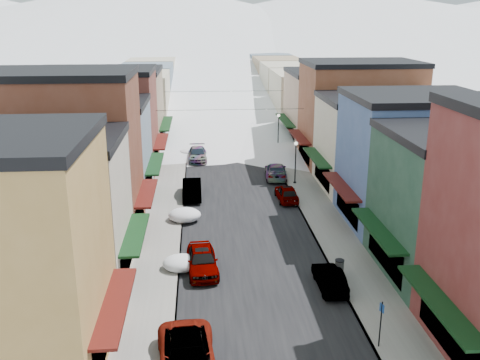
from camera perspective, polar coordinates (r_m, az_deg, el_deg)
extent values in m
cube|color=black|center=(80.26, -1.86, 5.54)|extent=(10.00, 160.00, 0.01)
cube|color=gray|center=(80.23, -6.60, 5.48)|extent=(3.20, 160.00, 0.15)
cube|color=gray|center=(80.80, 2.84, 5.65)|extent=(3.20, 160.00, 0.15)
cube|color=slate|center=(80.18, -5.49, 5.51)|extent=(0.10, 160.00, 0.15)
cube|color=slate|center=(80.62, 1.74, 5.64)|extent=(0.10, 160.00, 0.15)
cube|color=#4F120D|center=(26.32, -13.15, -12.83)|extent=(1.20, 7.22, 0.15)
cube|color=beige|center=(34.55, -20.51, -3.70)|extent=(10.00, 8.00, 9.00)
cube|color=black|center=(33.25, -21.36, 3.98)|extent=(10.20, 8.20, 0.50)
cube|color=black|center=(33.88, -11.11, -5.66)|extent=(1.20, 6.80, 0.15)
cube|color=brown|center=(41.61, -18.51, 2.13)|extent=(11.00, 8.00, 12.00)
cube|color=black|center=(40.54, -19.35, 10.69)|extent=(11.20, 8.20, 0.50)
cube|color=#4F120D|center=(41.34, -9.92, -1.37)|extent=(1.20, 6.80, 0.15)
cube|color=gray|center=(49.96, -15.53, 2.73)|extent=(10.00, 9.00, 8.50)
cube|color=black|center=(49.08, -15.94, 7.83)|extent=(10.20, 9.20, 0.50)
cube|color=black|center=(49.44, -9.05, 1.75)|extent=(1.20, 7.65, 0.15)
cube|color=maroon|center=(58.57, -14.97, 5.84)|extent=(12.00, 9.00, 10.50)
cube|color=black|center=(57.80, -15.39, 11.19)|extent=(12.20, 9.20, 0.50)
cube|color=#4F120D|center=(58.15, -8.40, 4.10)|extent=(1.20, 7.65, 0.15)
cube|color=#8E785D|center=(68.20, -12.66, 7.12)|extent=(10.00, 11.00, 9.50)
cube|color=black|center=(67.55, -12.93, 11.29)|extent=(10.20, 11.20, 0.50)
cube|color=black|center=(67.91, -7.87, 6.00)|extent=(1.20, 9.35, 0.15)
cube|color=black|center=(27.47, 20.47, -12.17)|extent=(1.20, 7.65, 0.15)
cube|color=#204432|center=(36.70, 22.92, -2.77)|extent=(10.00, 9.00, 9.00)
cube|color=black|center=(35.48, 23.81, 4.47)|extent=(10.20, 9.20, 0.50)
cube|color=black|center=(34.98, 14.46, -5.16)|extent=(1.20, 7.65, 0.15)
cube|color=#435F98|center=(44.34, 17.85, 1.75)|extent=(10.00, 9.00, 10.00)
cube|color=black|center=(43.32, 18.48, 8.45)|extent=(10.20, 9.20, 0.50)
cube|color=#4F120D|center=(43.06, 10.71, -0.66)|extent=(1.20, 7.65, 0.15)
cube|color=beige|center=(52.85, 14.70, 3.57)|extent=(11.00, 9.00, 8.50)
cube|color=black|center=(52.02, 15.07, 8.39)|extent=(11.20, 9.20, 0.50)
cube|color=black|center=(51.45, 8.17, 2.39)|extent=(1.20, 7.65, 0.15)
cube|color=brown|center=(61.13, 12.54, 6.71)|extent=(12.00, 9.00, 11.00)
cube|color=black|center=(60.40, 12.90, 12.08)|extent=(12.20, 9.20, 0.50)
cube|color=#4F120D|center=(60.01, 6.34, 4.58)|extent=(1.20, 7.65, 0.15)
cube|color=tan|center=(70.54, 9.39, 7.42)|extent=(10.00, 11.00, 9.00)
cube|color=black|center=(69.91, 9.58, 11.25)|extent=(10.20, 11.20, 0.50)
cube|color=black|center=(69.66, 4.83, 6.38)|extent=(1.20, 9.35, 0.15)
cube|color=gray|center=(81.95, -10.81, 8.32)|extent=(9.00, 13.00, 8.00)
cube|color=gray|center=(83.01, 6.80, 8.62)|extent=(9.00, 13.00, 8.00)
cube|color=gray|center=(95.74, -9.94, 9.61)|extent=(9.00, 13.00, 8.00)
cube|color=gray|center=(96.65, 5.20, 9.86)|extent=(9.00, 13.00, 8.00)
cube|color=gray|center=(109.59, -9.28, 10.57)|extent=(9.00, 13.00, 8.00)
cube|color=gray|center=(110.38, 3.99, 10.79)|extent=(9.00, 13.00, 8.00)
cube|color=gray|center=(123.47, -8.77, 11.31)|extent=(9.00, 13.00, 8.00)
cube|color=gray|center=(124.17, 3.04, 11.51)|extent=(9.00, 13.00, 8.00)
cube|color=silver|center=(243.78, -3.74, 14.73)|extent=(360.00, 40.00, 12.00)
cone|color=white|center=(294.74, -10.04, 17.07)|extent=(300.00, 300.00, 34.00)
cone|color=white|center=(297.75, 10.29, 16.67)|extent=(320.00, 320.00, 30.00)
cylinder|color=black|center=(59.48, -1.02, 7.52)|extent=(16.40, 0.04, 0.04)
cylinder|color=black|center=(74.29, -1.73, 9.45)|extent=(16.40, 0.04, 0.04)
imported|color=white|center=(26.45, -5.65, -18.37)|extent=(3.14, 6.06, 1.63)
imported|color=#94969C|center=(35.46, -4.06, -8.51)|extent=(2.27, 4.95, 1.65)
imported|color=black|center=(49.50, -5.15, -0.98)|extent=(1.77, 4.93, 1.62)
imported|color=#A9ACB2|center=(62.18, -4.56, 2.76)|extent=(2.19, 5.25, 1.52)
imported|color=black|center=(33.86, 9.53, -10.30)|extent=(1.47, 4.12, 1.35)
imported|color=#919499|center=(48.70, 5.00, -1.37)|extent=(1.84, 4.35, 1.47)
imported|color=black|center=(55.34, 3.83, 0.98)|extent=(2.66, 5.54, 1.55)
imported|color=#A0A2A8|center=(80.18, -3.31, 6.04)|extent=(2.27, 4.55, 1.49)
imported|color=silver|center=(89.06, -0.74, 7.16)|extent=(2.64, 5.20, 1.41)
cylinder|color=black|center=(28.47, 14.76, -14.66)|extent=(0.07, 0.07, 2.52)
cube|color=#1B4899|center=(28.01, 14.90, -13.06)|extent=(0.13, 0.33, 0.46)
cylinder|color=#4E5053|center=(35.41, 10.55, -9.16)|extent=(0.55, 0.55, 0.96)
cylinder|color=black|center=(35.19, 10.60, -8.43)|extent=(0.60, 0.60, 0.06)
cylinder|color=black|center=(53.62, 5.87, -0.25)|extent=(0.29, 0.29, 0.10)
cylinder|color=black|center=(53.09, 5.93, 1.70)|extent=(0.12, 0.12, 3.89)
sphere|color=white|center=(52.57, 6.00, 3.90)|extent=(0.35, 0.35, 0.35)
cylinder|color=black|center=(66.78, 4.06, 3.29)|extent=(0.31, 0.31, 0.10)
cylinder|color=black|center=(66.33, 4.10, 4.98)|extent=(0.12, 0.12, 4.14)
sphere|color=white|center=(65.89, 4.14, 6.87)|extent=(0.37, 0.37, 0.37)
ellipsoid|color=white|center=(35.88, -6.31, -8.80)|extent=(2.44, 2.06, 1.03)
ellipsoid|color=white|center=(37.06, -5.94, -8.34)|extent=(1.04, 0.94, 0.52)
ellipsoid|color=white|center=(43.91, -5.93, -3.74)|extent=(2.66, 2.25, 1.13)
ellipsoid|color=white|center=(45.13, -5.63, -3.52)|extent=(1.14, 1.02, 0.57)
ellipsoid|color=white|center=(64.20, -5.57, 2.93)|extent=(2.24, 1.89, 0.95)
ellipsoid|color=white|center=(65.41, -5.37, 3.00)|extent=(0.96, 0.86, 0.48)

